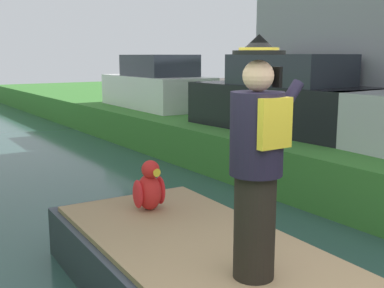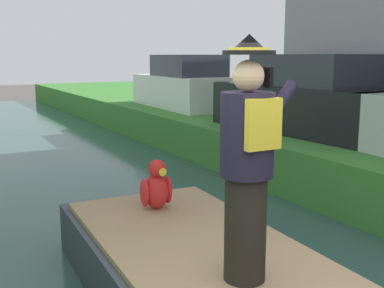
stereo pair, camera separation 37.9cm
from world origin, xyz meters
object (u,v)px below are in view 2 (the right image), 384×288
boat (209,282)px  parked_car_white (185,85)px  person_pirate (248,162)px  parked_car_dark (308,99)px  parrot_plush (156,187)px

boat → parked_car_white: (4.47, 8.85, 1.16)m
person_pirate → parked_car_white: (4.51, 9.46, -0.07)m
parked_car_dark → parked_car_white: size_ratio=1.01×
boat → parked_car_white: 9.99m
person_pirate → parrot_plush: size_ratio=3.25×
parrot_plush → parked_car_white: size_ratio=0.14×
boat → person_pirate: (-0.04, -0.61, 1.23)m
person_pirate → boat: bearing=76.8°
parked_car_dark → boat: bearing=-140.3°
boat → person_pirate: bearing=-93.8°
parked_car_dark → person_pirate: bearing=-136.2°
parrot_plush → parked_car_dark: size_ratio=0.14×
person_pirate → parrot_plush: (0.12, 1.90, -0.68)m
person_pirate → parrot_plush: bearing=76.9°
boat → parked_car_white: size_ratio=1.06×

